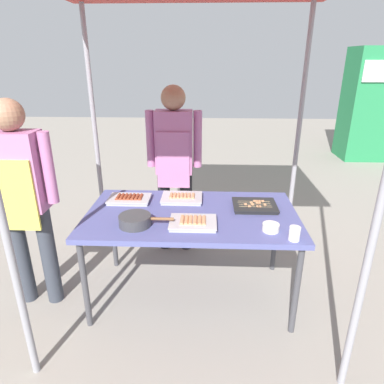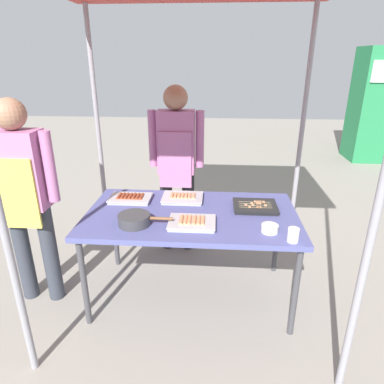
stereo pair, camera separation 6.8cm
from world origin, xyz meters
TOP-DOWN VIEW (x-y plane):
  - ground_plane at (0.00, 0.00)m, footprint 18.00×18.00m
  - stall_table at (0.00, 0.00)m, footprint 1.60×0.90m
  - tray_grilled_sausages at (0.02, -0.20)m, footprint 0.33×0.25m
  - tray_meat_skewers at (0.49, 0.11)m, footprint 0.34×0.28m
  - tray_pork_links at (-0.52, 0.20)m, footprint 0.34×0.23m
  - tray_spring_rolls at (-0.09, 0.24)m, footprint 0.33×0.25m
  - cooking_wok at (-0.39, -0.23)m, footprint 0.39×0.23m
  - condiment_bowl at (0.55, -0.27)m, footprint 0.11×0.11m
  - drink_cup_near_edge at (0.68, -0.39)m, footprint 0.07×0.07m
  - vendor_woman at (-0.20, 0.75)m, footprint 0.52×0.23m
  - customer_nearby at (-1.22, -0.12)m, footprint 0.52×0.23m
  - neighbor_stall_left at (3.24, 4.36)m, footprint 1.00×0.77m

SIDE VIEW (x-z plane):
  - ground_plane at x=0.00m, z-range 0.00..0.00m
  - stall_table at x=0.00m, z-range 0.32..1.07m
  - tray_meat_skewers at x=0.49m, z-range 0.75..0.79m
  - tray_spring_rolls at x=-0.09m, z-range 0.75..0.79m
  - tray_grilled_sausages at x=0.02m, z-range 0.75..0.79m
  - tray_pork_links at x=-0.52m, z-range 0.75..0.79m
  - condiment_bowl at x=0.55m, z-range 0.75..0.80m
  - cooking_wok at x=-0.39m, z-range 0.75..0.83m
  - drink_cup_near_edge at x=0.68m, z-range 0.75..0.84m
  - customer_nearby at x=-1.22m, z-range 0.15..1.76m
  - vendor_woman at x=-0.20m, z-range 0.15..1.78m
  - neighbor_stall_left at x=3.24m, z-range 0.00..2.05m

